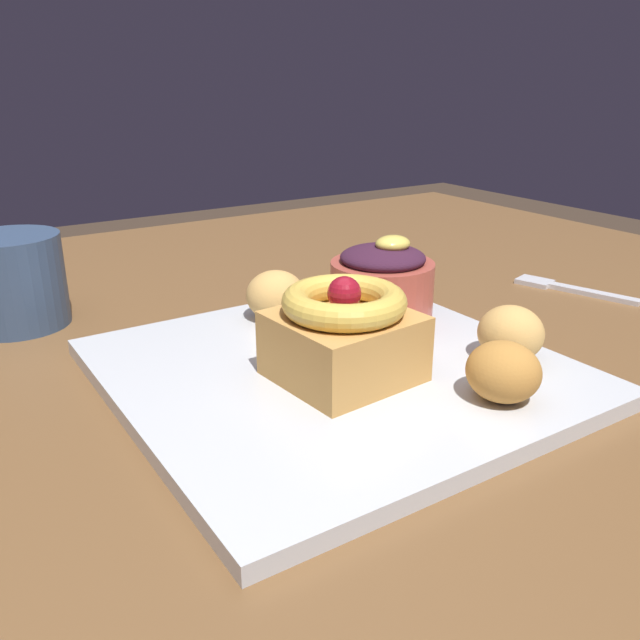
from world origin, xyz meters
TOP-DOWN VIEW (x-y plane):
  - dining_table at (0.00, 0.00)m, footprint 1.21×0.90m
  - front_plate at (-0.01, -0.12)m, footprint 0.31×0.31m
  - cake_slice at (-0.02, -0.14)m, footprint 0.10×0.09m
  - berry_ramekin at (0.08, -0.06)m, footprint 0.09×0.09m
  - fritter_front at (0.05, -0.23)m, footprint 0.05×0.05m
  - fritter_middle at (0.10, -0.19)m, footprint 0.05×0.05m
  - fritter_back at (0.00, -0.01)m, footprint 0.05×0.05m
  - fork at (0.31, -0.08)m, footprint 0.05×0.13m
  - coffee_mug at (-0.19, 0.12)m, footprint 0.09×0.09m

SIDE VIEW (x-z plane):
  - dining_table at x=0.00m, z-range 0.26..0.99m
  - fork at x=0.31m, z-range 0.73..0.73m
  - front_plate at x=-0.01m, z-range 0.73..0.74m
  - fritter_front at x=0.05m, z-range 0.74..0.78m
  - fritter_middle at x=0.10m, z-range 0.74..0.78m
  - fritter_back at x=0.00m, z-range 0.74..0.78m
  - coffee_mug at x=-0.19m, z-range 0.73..0.81m
  - berry_ramekin at x=0.08m, z-range 0.74..0.81m
  - cake_slice at x=-0.02m, z-range 0.74..0.81m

